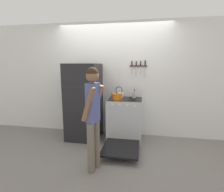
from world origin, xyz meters
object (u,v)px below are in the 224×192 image
at_px(stove_range, 125,120).
at_px(dutch_oven_pot, 117,97).
at_px(tea_kettle, 119,94).
at_px(refrigerator, 84,101).
at_px(utensil_jar, 134,95).
at_px(person, 93,113).

bearing_deg(stove_range, dutch_oven_pot, -151.92).
bearing_deg(tea_kettle, dutch_oven_pot, -92.91).
relative_size(refrigerator, stove_range, 1.22).
relative_size(stove_range, utensil_jar, 5.28).
height_order(dutch_oven_pot, person, person).
relative_size(utensil_jar, person, 0.16).
distance_m(dutch_oven_pot, person, 1.10).
height_order(stove_range, utensil_jar, utensil_jar).
height_order(stove_range, dutch_oven_pot, dutch_oven_pot).
relative_size(refrigerator, person, 1.04).
relative_size(stove_range, dutch_oven_pot, 5.25).
bearing_deg(person, refrigerator, 41.55).
relative_size(refrigerator, utensil_jar, 6.45).
xyz_separation_m(refrigerator, tea_kettle, (0.75, 0.16, 0.15)).
relative_size(dutch_oven_pot, person, 0.16).
xyz_separation_m(refrigerator, person, (0.55, -1.16, 0.08)).
bearing_deg(stove_range, person, -106.79).
bearing_deg(refrigerator, tea_kettle, 12.32).
xyz_separation_m(refrigerator, dutch_oven_pot, (0.74, -0.08, 0.15)).
distance_m(utensil_jar, person, 1.44).
bearing_deg(dutch_oven_pot, refrigerator, 173.52).
xyz_separation_m(dutch_oven_pot, tea_kettle, (0.01, 0.25, 0.00)).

